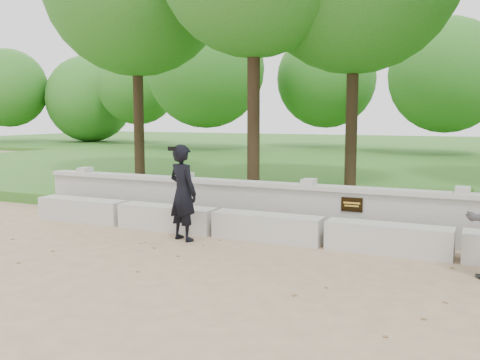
% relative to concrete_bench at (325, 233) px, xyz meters
% --- Properties ---
extents(ground, '(80.00, 80.00, 0.00)m').
position_rel_concrete_bench_xyz_m(ground, '(-0.00, -1.90, -0.22)').
color(ground, tan).
rests_on(ground, ground).
extents(lawn, '(40.00, 22.00, 0.25)m').
position_rel_concrete_bench_xyz_m(lawn, '(-0.00, 12.10, -0.10)').
color(lawn, '#286622').
rests_on(lawn, ground).
extents(concrete_bench, '(11.90, 0.45, 0.45)m').
position_rel_concrete_bench_xyz_m(concrete_bench, '(0.00, 0.00, 0.00)').
color(concrete_bench, beige).
rests_on(concrete_bench, ground).
extents(parapet_wall, '(12.50, 0.35, 0.90)m').
position_rel_concrete_bench_xyz_m(parapet_wall, '(0.00, 0.70, 0.24)').
color(parapet_wall, '#B8B6AE').
rests_on(parapet_wall, ground).
extents(man_main, '(0.69, 0.64, 1.63)m').
position_rel_concrete_bench_xyz_m(man_main, '(-2.30, -0.58, 0.59)').
color(man_main, black).
rests_on(man_main, ground).
extents(shrub_a, '(0.39, 0.39, 0.63)m').
position_rel_concrete_bench_xyz_m(shrub_a, '(-5.70, 1.40, 0.34)').
color(shrub_a, '#44872E').
rests_on(shrub_a, lawn).
extents(shrub_b, '(0.39, 0.39, 0.56)m').
position_rel_concrete_bench_xyz_m(shrub_b, '(2.03, 2.44, 0.30)').
color(shrub_b, '#44872E').
rests_on(shrub_b, lawn).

